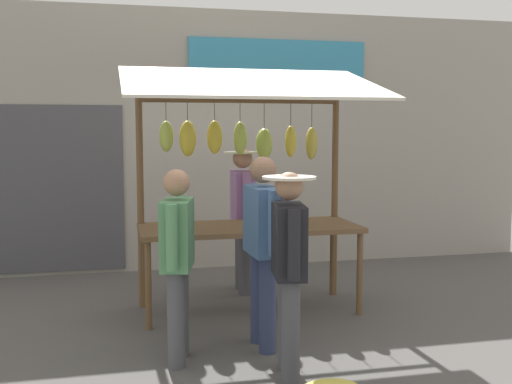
{
  "coord_description": "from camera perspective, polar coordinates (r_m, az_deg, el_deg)",
  "views": [
    {
      "loc": [
        1.36,
        6.11,
        1.86
      ],
      "look_at": [
        0.0,
        0.3,
        1.25
      ],
      "focal_mm": 43.99,
      "sensor_mm": 36.0,
      "label": 1
    }
  ],
  "objects": [
    {
      "name": "ground_plane",
      "position": [
        6.53,
        -0.61,
        -10.71
      ],
      "size": [
        40.0,
        40.0,
        0.0
      ],
      "primitive_type": "plane",
      "color": "#514F4C"
    },
    {
      "name": "street_backdrop",
      "position": [
        8.42,
        -4.12,
        4.71
      ],
      "size": [
        9.0,
        0.3,
        3.4
      ],
      "color": "#9E998E",
      "rests_on": "ground"
    },
    {
      "name": "market_stall",
      "position": [
        6.32,
        -0.8,
        3.16
      ],
      "size": [
        2.5,
        1.46,
        2.5
      ],
      "color": "brown",
      "rests_on": "ground"
    },
    {
      "name": "vendor_with_sunhat",
      "position": [
        7.07,
        -1.22,
        -1.45
      ],
      "size": [
        0.42,
        0.7,
        1.63
      ],
      "rotation": [
        0.0,
        0.0,
        1.51
      ],
      "color": "#4C4C51",
      "rests_on": "ground"
    },
    {
      "name": "shopper_in_grey_tee",
      "position": [
        4.99,
        -7.15,
        -5.54
      ],
      "size": [
        0.32,
        0.65,
        1.54
      ],
      "rotation": [
        0.0,
        0.0,
        -1.81
      ],
      "color": "#4C4C51",
      "rests_on": "ground"
    },
    {
      "name": "shopper_in_striped_shirt",
      "position": [
        4.68,
        3.0,
        -6.05
      ],
      "size": [
        0.4,
        0.66,
        1.54
      ],
      "rotation": [
        0.0,
        0.0,
        -1.73
      ],
      "color": "#4C4C51",
      "rests_on": "ground"
    },
    {
      "name": "shopper_with_shopping_bag",
      "position": [
        5.26,
        0.63,
        -4.25
      ],
      "size": [
        0.24,
        0.7,
        1.63
      ],
      "rotation": [
        0.0,
        0.0,
        -1.53
      ],
      "color": "navy",
      "rests_on": "ground"
    }
  ]
}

